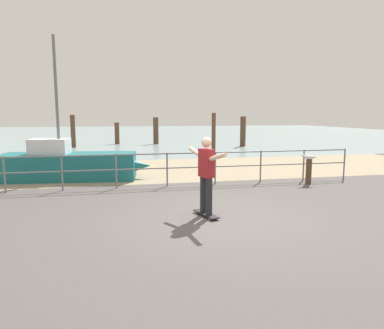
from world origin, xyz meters
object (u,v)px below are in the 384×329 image
skateboarder (206,171)px  bollard_short (309,172)px  sailboat (74,165)px  seagull (309,157)px  skateboard (206,214)px

skateboarder → bollard_short: size_ratio=2.09×
sailboat → seagull: (7.35, -2.36, 0.35)m
sailboat → bollard_short: 7.74m
bollard_short → sailboat: bearing=162.2°
skateboarder → bollard_short: bearing=34.7°
skateboard → bollard_short: bollard_short is taller
sailboat → bollard_short: sailboat is taller
skateboarder → bollard_short: 4.99m
skateboarder → seagull: bearing=34.8°
skateboarder → bollard_short: skateboarder is taller
skateboarder → skateboard: bearing=104.0°
seagull → bollard_short: bearing=-12.6°
bollard_short → seagull: seagull is taller
skateboarder → seagull: size_ratio=3.40×
sailboat → seagull: 7.73m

